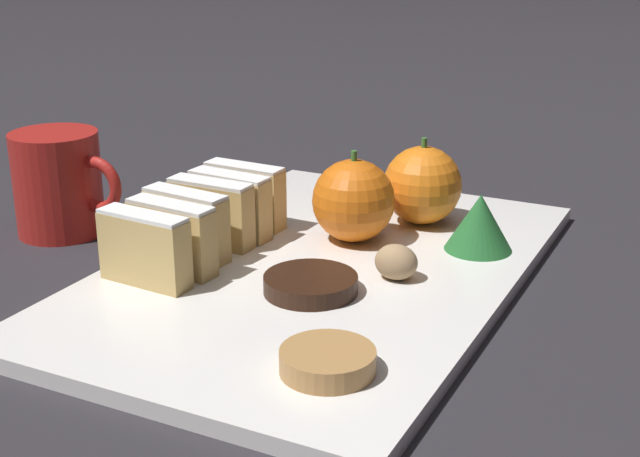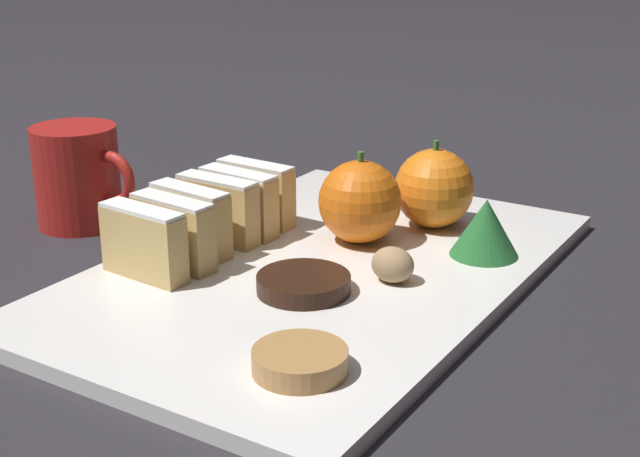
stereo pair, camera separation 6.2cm
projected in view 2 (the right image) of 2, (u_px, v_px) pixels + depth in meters
ground_plane at (320, 279)px, 0.70m from camera, size 6.00×6.00×0.00m
serving_platter at (320, 272)px, 0.70m from camera, size 0.29×0.46×0.01m
stollen_slice_front at (144, 243)px, 0.67m from camera, size 0.07×0.03×0.06m
stollen_slice_second at (173, 232)px, 0.69m from camera, size 0.07×0.03×0.06m
stollen_slice_third at (191, 221)px, 0.71m from camera, size 0.07×0.03×0.06m
stollen_slice_fourth at (215, 211)px, 0.74m from camera, size 0.07×0.02×0.06m
stollen_slice_fifth at (238, 202)px, 0.76m from camera, size 0.07×0.03×0.06m
stollen_slice_sixth at (256, 193)px, 0.78m from camera, size 0.07×0.02×0.06m
orange_near at (356, 201)px, 0.74m from camera, size 0.07×0.07×0.08m
orange_far at (434, 188)px, 0.77m from camera, size 0.07×0.07×0.08m
walnut at (391, 266)px, 0.66m from camera, size 0.03×0.03×0.03m
chocolate_cookie at (304, 284)px, 0.65m from camera, size 0.07×0.07×0.01m
gingerbread_cookie at (300, 361)px, 0.53m from camera, size 0.06×0.06×0.01m
evergreen_sprig at (485, 227)px, 0.71m from camera, size 0.06×0.06×0.05m
coffee_mug at (79, 176)px, 0.81m from camera, size 0.11×0.08×0.09m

